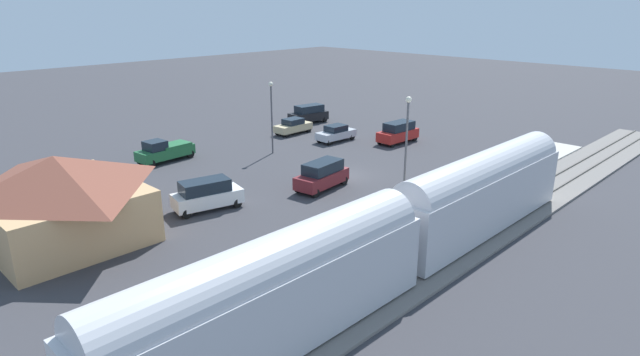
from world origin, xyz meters
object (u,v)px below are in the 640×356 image
sedan_silver (336,133)px  light_pole_lot_center (271,108)px  suv_black (309,114)px  pedestrian_on_platform (482,175)px  station_building (59,197)px  light_pole_near_platform (407,137)px  suv_white (207,194)px  pickup_green (164,151)px  suv_red (398,132)px  suv_maroon (322,175)px  sedan_tan (293,126)px  passenger_train (400,229)px

sedan_silver → light_pole_lot_center: size_ratio=0.65×
suv_black → pedestrian_on_platform: bearing=164.2°
station_building → sedan_silver: 30.54m
light_pole_near_platform → light_pole_lot_center: light_pole_near_platform is taller
suv_white → suv_black: bearing=-58.7°
suv_black → pickup_green: bearing=96.2°
suv_red → light_pole_near_platform: 17.81m
station_building → light_pole_near_platform: light_pole_near_platform is taller
pickup_green → light_pole_near_platform: (-22.09, -7.26, 3.90)m
station_building → sedan_silver: station_building is taller
suv_maroon → light_pole_lot_center: light_pole_lot_center is taller
suv_white → pickup_green: bearing=-17.5°
station_building → light_pole_near_platform: bearing=-118.6°
suv_red → light_pole_lot_center: size_ratio=0.71×
suv_white → suv_maroon: size_ratio=1.02×
pedestrian_on_platform → suv_red: suv_red is taller
pickup_green → station_building: bearing=129.4°
sedan_silver → suv_maroon: 15.37m
light_pole_near_platform → light_pole_lot_center: 17.13m
suv_red → sedan_tan: suv_red is taller
passenger_train → suv_red: 29.45m
light_pole_near_platform → light_pole_lot_center: bearing=-5.7°
passenger_train → pickup_green: passenger_train is taller
pedestrian_on_platform → sedan_silver: pedestrian_on_platform is taller
suv_red → pickup_green: suv_red is taller
suv_black → station_building: bearing=111.0°
sedan_tan → light_pole_near_platform: size_ratio=0.58×
passenger_train → sedan_tan: 34.04m
suv_black → sedan_tan: 5.85m
pickup_green → suv_maroon: (-15.86, -4.86, 0.12)m
pedestrian_on_platform → suv_red: bearing=-29.1°
suv_white → suv_black: 29.59m
suv_red → suv_maroon: (-4.44, 16.14, 0.00)m
suv_maroon → suv_black: bearing=-41.9°
light_pole_lot_center → sedan_silver: bearing=-98.6°
passenger_train → suv_red: bearing=-53.5°
light_pole_lot_center → suv_black: bearing=-58.9°
passenger_train → sedan_silver: (22.64, -19.50, -1.98)m
pedestrian_on_platform → sedan_tan: bearing=-6.0°
sedan_silver → suv_white: bearing=108.1°
sedan_silver → pickup_green: 17.98m
suv_red → pickup_green: (11.42, 21.00, -0.12)m
station_building → sedan_tan: bearing=-70.4°
passenger_train → suv_red: size_ratio=6.89×
sedan_tan → station_building: bearing=109.6°
passenger_train → sedan_tan: size_ratio=7.53×
suv_red → pickup_green: size_ratio=0.90×
suv_white → light_pole_lot_center: (8.05, -13.09, 3.34)m
sedan_silver → light_pole_near_platform: 18.96m
sedan_silver → light_pole_near_platform: bearing=148.8°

